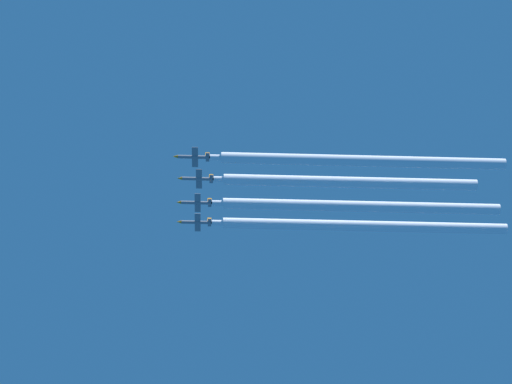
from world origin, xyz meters
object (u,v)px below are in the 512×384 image
object	(u,v)px
jet_inner_left	(196,179)
jet_inner_right	(195,222)
jet_center	(195,203)
jet_far_left	(192,157)

from	to	relation	value
jet_inner_left	jet_inner_right	distance (m)	17.38
jet_inner_left	jet_inner_right	bearing A→B (deg)	1.63
jet_center	jet_inner_left	bearing A→B (deg)	-177.30
jet_inner_right	jet_inner_left	bearing A→B (deg)	-178.37
jet_far_left	jet_center	xyz separation A→B (m)	(17.18, -0.63, -0.13)
jet_inner_right	jet_center	bearing A→B (deg)	-179.52
jet_far_left	jet_center	size ratio (longest dim) A/B	1.00
jet_center	jet_inner_right	xyz separation A→B (m)	(8.34, 0.07, 0.50)
jet_inner_left	jet_inner_right	xyz separation A→B (m)	(17.37, 0.49, 0.27)
jet_inner_left	jet_center	bearing A→B (deg)	2.70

